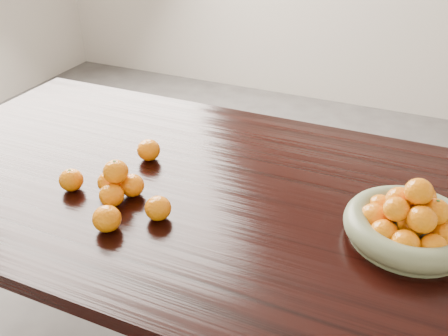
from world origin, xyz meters
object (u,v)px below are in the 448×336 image
at_px(orange_pyramid, 117,183).
at_px(loose_orange_0, 71,180).
at_px(fruit_bowl, 410,223).
at_px(dining_table, 229,217).

distance_m(orange_pyramid, loose_orange_0, 0.14).
bearing_deg(fruit_bowl, orange_pyramid, -169.78).
bearing_deg(dining_table, orange_pyramid, -149.92).
bearing_deg(orange_pyramid, loose_orange_0, -171.77).
distance_m(fruit_bowl, orange_pyramid, 0.73).
relative_size(dining_table, orange_pyramid, 15.59).
height_order(dining_table, loose_orange_0, loose_orange_0).
bearing_deg(loose_orange_0, fruit_bowl, 9.91).
distance_m(fruit_bowl, loose_orange_0, 0.86).
bearing_deg(dining_table, loose_orange_0, -156.83).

